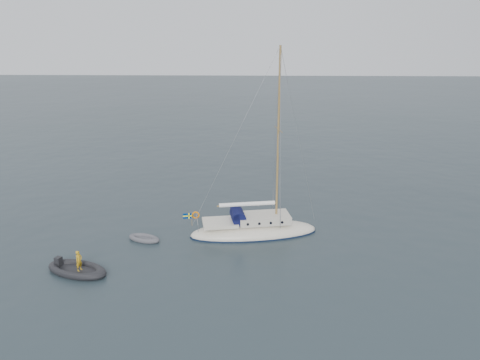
{
  "coord_description": "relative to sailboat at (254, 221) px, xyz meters",
  "views": [
    {
      "loc": [
        1.13,
        -31.13,
        14.78
      ],
      "look_at": [
        0.02,
        0.0,
        5.09
      ],
      "focal_mm": 35.0,
      "sensor_mm": 36.0,
      "label": 1
    }
  ],
  "objects": [
    {
      "name": "dinghy",
      "position": [
        -8.24,
        -1.47,
        -0.95
      ],
      "size": [
        2.58,
        1.17,
        0.37
      ],
      "rotation": [
        0.0,
        0.0,
        -0.35
      ],
      "color": "#545459",
      "rests_on": "ground"
    },
    {
      "name": "ground",
      "position": [
        -1.02,
        -2.27,
        -1.12
      ],
      "size": [
        300.0,
        300.0,
        0.0
      ],
      "primitive_type": "plane",
      "color": "black",
      "rests_on": "ground"
    },
    {
      "name": "rib",
      "position": [
        -11.45,
        -6.57,
        -0.86
      ],
      "size": [
        4.36,
        1.98,
        1.61
      ],
      "rotation": [
        0.0,
        0.0,
        -0.33
      ],
      "color": "black",
      "rests_on": "ground"
    },
    {
      "name": "sailboat",
      "position": [
        0.0,
        0.0,
        0.0
      ],
      "size": [
        10.36,
        3.1,
        14.76
      ],
      "rotation": [
        0.0,
        0.0,
        0.19
      ],
      "color": "white",
      "rests_on": "ground"
    }
  ]
}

